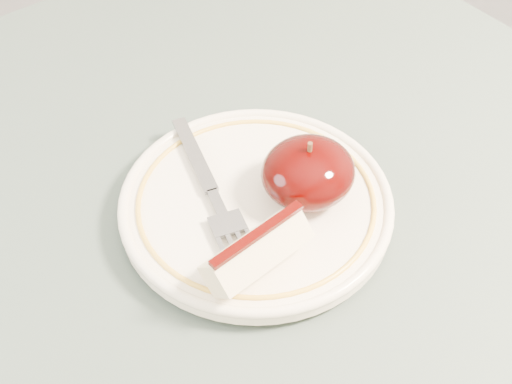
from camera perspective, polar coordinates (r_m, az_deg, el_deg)
table at (r=0.62m, az=-2.17°, el=-12.21°), size 0.90×0.90×0.75m
plate at (r=0.59m, az=-0.00°, el=-0.93°), size 0.23×0.23×0.02m
apple_half at (r=0.57m, az=4.18°, el=1.58°), size 0.08×0.07×0.06m
apple_wedge at (r=0.52m, az=0.11°, el=-4.74°), size 0.09×0.04×0.04m
fork at (r=0.58m, az=-3.50°, el=-0.03°), size 0.07×0.18×0.00m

